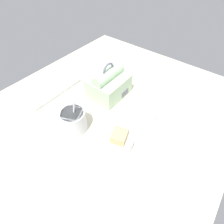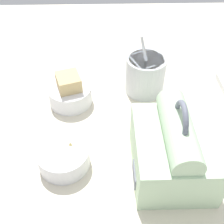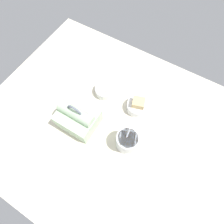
{
  "view_description": "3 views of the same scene",
  "coord_description": "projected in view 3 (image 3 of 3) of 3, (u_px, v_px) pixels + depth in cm",
  "views": [
    {
      "loc": [
        -38.3,
        -37.39,
        64.15
      ],
      "look_at": [
        3.03,
        -5.06,
        7.0
      ],
      "focal_mm": 28.0,
      "sensor_mm": 36.0,
      "label": 1
    },
    {
      "loc": [
        50.87,
        -6.34,
        53.51
      ],
      "look_at": [
        3.03,
        -5.06,
        7.0
      ],
      "focal_mm": 45.0,
      "sensor_mm": 36.0,
      "label": 2
    },
    {
      "loc": [
        -16.16,
        26.99,
        89.6
      ],
      "look_at": [
        3.03,
        -5.06,
        7.0
      ],
      "focal_mm": 28.0,
      "sensor_mm": 36.0,
      "label": 3
    }
  ],
  "objects": [
    {
      "name": "bento_bowl_snacks",
      "position": [
        105.0,
        90.0,
        0.99
      ],
      "size": [
        11.23,
        11.23,
        5.59
      ],
      "color": "silver",
      "rests_on": "desk_surface"
    },
    {
      "name": "keyboard",
      "position": [
        77.0,
        184.0,
        0.8
      ],
      "size": [
        30.29,
        12.71,
        2.1
      ],
      "color": "silver",
      "rests_on": "desk_surface"
    },
    {
      "name": "bento_bowl_sandwich",
      "position": [
        137.0,
        106.0,
        0.94
      ],
      "size": [
        11.44,
        11.44,
        8.69
      ],
      "color": "silver",
      "rests_on": "desk_surface"
    },
    {
      "name": "soup_cup",
      "position": [
        127.0,
        141.0,
        0.84
      ],
      "size": [
        10.79,
        10.79,
        17.46
      ],
      "color": "silver",
      "rests_on": "desk_surface"
    },
    {
      "name": "desk_surface",
      "position": [
        112.0,
        127.0,
        0.94
      ],
      "size": [
        140.0,
        110.0,
        2.0
      ],
      "color": "beige",
      "rests_on": "ground"
    },
    {
      "name": "lunch_bag",
      "position": [
        78.0,
        118.0,
        0.88
      ],
      "size": [
        19.21,
        16.23,
        18.72
      ],
      "color": "#B7D6AD",
      "rests_on": "desk_surface"
    }
  ]
}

